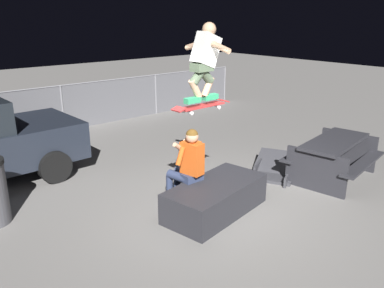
# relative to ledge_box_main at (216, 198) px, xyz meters

# --- Properties ---
(ground_plane) EXTENTS (40.00, 40.00, 0.00)m
(ground_plane) POSITION_rel_ledge_box_main_xyz_m (0.08, 0.10, -0.24)
(ground_plane) COLOR slate
(ledge_box_main) EXTENTS (1.82, 1.11, 0.48)m
(ledge_box_main) POSITION_rel_ledge_box_main_xyz_m (0.00, 0.00, 0.00)
(ledge_box_main) COLOR #28282D
(ledge_box_main) RESTS_ON ground
(person_sitting_on_ledge) EXTENTS (0.60, 0.78, 1.32)m
(person_sitting_on_ledge) POSITION_rel_ledge_box_main_xyz_m (-0.22, 0.44, 0.49)
(person_sitting_on_ledge) COLOR #2D3856
(person_sitting_on_ledge) RESTS_ON ground
(skateboard) EXTENTS (1.03, 0.24, 0.13)m
(skateboard) POSITION_rel_ledge_box_main_xyz_m (-0.05, 0.28, 1.42)
(skateboard) COLOR #B72D2D
(skater_airborne) EXTENTS (0.62, 0.89, 1.12)m
(skater_airborne) POSITION_rel_ledge_box_main_xyz_m (0.00, 0.29, 2.10)
(skater_airborne) COLOR #2D9E66
(kicker_ramp) EXTENTS (1.41, 1.24, 0.39)m
(kicker_ramp) POSITION_rel_ledge_box_main_xyz_m (2.02, 0.44, -0.18)
(kicker_ramp) COLOR #38383D
(kicker_ramp) RESTS_ON ground
(picnic_table_back) EXTENTS (1.89, 1.60, 0.75)m
(picnic_table_back) POSITION_rel_ledge_box_main_xyz_m (2.64, -0.42, 0.26)
(picnic_table_back) COLOR #28282D
(picnic_table_back) RESTS_ON ground
(fence_back) EXTENTS (12.05, 0.05, 1.23)m
(fence_back) POSITION_rel_ledge_box_main_xyz_m (0.08, 5.94, 0.42)
(fence_back) COLOR slate
(fence_back) RESTS_ON ground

